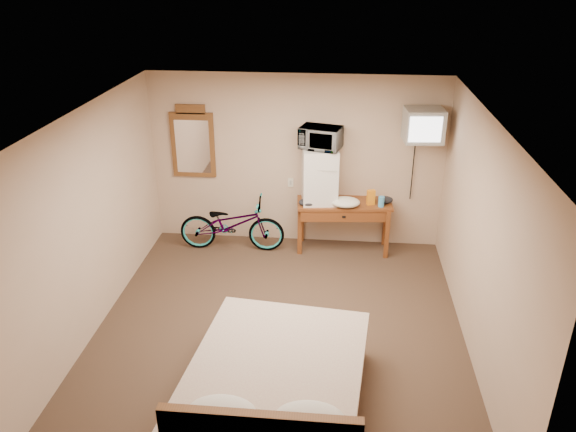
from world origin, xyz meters
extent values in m
plane|color=#3D291E|center=(0.00, 0.00, 0.00)|extent=(4.60, 4.60, 0.00)
plane|color=silver|center=(0.00, 0.00, 2.50)|extent=(4.60, 4.60, 0.00)
cube|color=#C7A88D|center=(0.00, 2.30, 1.25)|extent=(4.20, 0.04, 2.50)
cube|color=#C7A88D|center=(0.00, -2.30, 1.25)|extent=(4.20, 0.04, 2.50)
cube|color=#C7A88D|center=(-2.10, 0.00, 1.25)|extent=(0.04, 4.60, 2.50)
cube|color=#C7A88D|center=(2.10, 0.00, 1.25)|extent=(0.04, 4.60, 2.50)
cube|color=beige|center=(-0.08, 2.29, 0.92)|extent=(0.08, 0.01, 0.13)
cube|color=brown|center=(0.71, 2.04, 0.73)|extent=(1.37, 0.63, 0.04)
cube|color=brown|center=(0.09, 1.83, 0.35)|extent=(0.06, 0.06, 0.71)
cube|color=brown|center=(1.33, 1.83, 0.35)|extent=(0.06, 0.06, 0.71)
cube|color=brown|center=(0.09, 2.25, 0.35)|extent=(0.06, 0.06, 0.71)
cube|color=brown|center=(1.33, 2.25, 0.35)|extent=(0.06, 0.06, 0.71)
cube|color=brown|center=(0.71, 1.81, 0.63)|extent=(1.21, 0.14, 0.16)
cube|color=black|center=(0.71, 1.80, 0.63)|extent=(0.05, 0.02, 0.03)
cube|color=white|center=(0.35, 2.04, 1.14)|extent=(0.54, 0.52, 0.79)
cube|color=#9D9D98|center=(0.35, 1.80, 1.30)|extent=(0.48, 0.01, 0.00)
cylinder|color=#9D9D98|center=(0.18, 1.80, 1.10)|extent=(0.02, 0.02, 0.28)
imported|color=white|center=(0.35, 2.04, 1.69)|extent=(0.63, 0.50, 0.30)
cube|color=orange|center=(1.08, 1.99, 0.86)|extent=(0.12, 0.10, 0.22)
cylinder|color=#43A4E6|center=(1.22, 1.93, 0.82)|extent=(0.08, 0.08, 0.15)
ellipsoid|color=beige|center=(0.72, 1.89, 0.81)|extent=(0.41, 0.31, 0.13)
ellipsoid|color=black|center=(0.20, 1.87, 0.80)|extent=(0.25, 0.19, 0.09)
ellipsoid|color=black|center=(1.29, 2.07, 0.80)|extent=(0.21, 0.17, 0.09)
cube|color=black|center=(1.70, 2.28, 1.80)|extent=(0.14, 0.02, 0.14)
cylinder|color=black|center=(1.70, 2.24, 1.80)|extent=(0.05, 0.30, 0.05)
cube|color=#9D9D98|center=(1.70, 2.02, 1.90)|extent=(0.53, 0.46, 0.44)
cube|color=white|center=(1.70, 1.81, 1.90)|extent=(0.42, 0.05, 0.33)
cube|color=black|center=(1.70, 2.23, 1.90)|extent=(0.31, 0.04, 0.27)
cube|color=brown|center=(-1.50, 2.27, 1.45)|extent=(0.63, 0.04, 0.95)
cube|color=brown|center=(-1.50, 2.27, 1.98)|extent=(0.42, 0.04, 0.13)
cube|color=white|center=(-1.50, 2.25, 1.43)|extent=(0.50, 0.01, 0.78)
imported|color=black|center=(-0.90, 1.89, 0.40)|extent=(1.54, 0.57, 0.80)
cube|color=brown|center=(0.10, -1.30, 0.20)|extent=(1.73, 2.18, 0.40)
cube|color=#C2B897|center=(0.10, -1.30, 0.45)|extent=(1.77, 2.23, 0.14)
ellipsoid|color=beige|center=(-0.25, -1.95, 0.58)|extent=(0.57, 0.35, 0.20)
ellipsoid|color=beige|center=(0.46, -1.95, 0.58)|extent=(0.57, 0.35, 0.20)
camera|label=1|loc=(0.61, -5.32, 3.92)|focal=35.00mm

